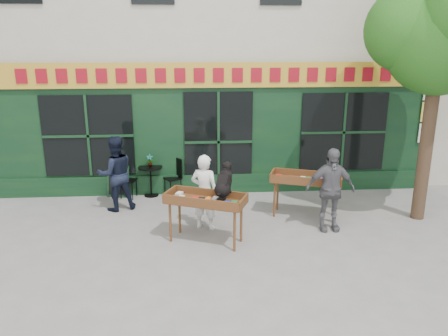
{
  "coord_description": "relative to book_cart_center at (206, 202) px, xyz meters",
  "views": [
    {
      "loc": [
        -0.65,
        -8.4,
        3.73
      ],
      "look_at": [
        0.01,
        0.5,
        1.18
      ],
      "focal_mm": 35.0,
      "sensor_mm": 36.0,
      "label": 1
    }
  ],
  "objects": [
    {
      "name": "potted_plant",
      "position": [
        -1.3,
        2.77,
        0.1
      ],
      "size": [
        0.17,
        0.12,
        0.32
      ],
      "primitive_type": "imported",
      "rotation": [
        0.0,
        0.0,
        0.03
      ],
      "color": "gray",
      "rests_on": "bistro_table"
    },
    {
      "name": "dog",
      "position": [
        0.35,
        -0.05,
        0.47
      ],
      "size": [
        0.55,
        0.68,
        0.6
      ],
      "primitive_type": null,
      "rotation": [
        0.0,
        0.0,
        -0.4
      ],
      "color": "black",
      "rests_on": "book_cart_center"
    },
    {
      "name": "bistro_chair_left",
      "position": [
        -1.93,
        2.7,
        -0.26
      ],
      "size": [
        0.44,
        0.43,
        0.95
      ],
      "rotation": [
        0.0,
        0.0,
        1.34
      ],
      "color": "black",
      "rests_on": "ground"
    },
    {
      "name": "building",
      "position": [
        0.43,
        6.55,
        4.15
      ],
      "size": [
        14.0,
        7.26,
        10.0
      ],
      "color": "beige",
      "rests_on": "ground"
    },
    {
      "name": "bistro_table",
      "position": [
        -1.3,
        2.77,
        -0.28
      ],
      "size": [
        0.6,
        0.6,
        0.76
      ],
      "color": "black",
      "rests_on": "ground"
    },
    {
      "name": "chalkboard",
      "position": [
        -2.11,
        2.76,
        -0.42
      ],
      "size": [
        0.58,
        0.28,
        0.79
      ],
      "rotation": [
        0.0,
        0.0,
        -0.17
      ],
      "color": "black",
      "rests_on": "ground"
    },
    {
      "name": "ground",
      "position": [
        0.43,
        0.57,
        -0.82
      ],
      "size": [
        80.0,
        80.0,
        0.0
      ],
      "primitive_type": "plane",
      "color": "slate",
      "rests_on": "ground"
    },
    {
      "name": "book_cart_right",
      "position": [
        2.25,
        1.16,
        0.0
      ],
      "size": [
        1.62,
        1.09,
        0.99
      ],
      "rotation": [
        0.0,
        0.0,
        -0.35
      ],
      "color": "brown",
      "rests_on": "ground"
    },
    {
      "name": "street_tree",
      "position": [
        4.77,
        0.93,
        3.29
      ],
      "size": [
        3.05,
        2.9,
        5.6
      ],
      "color": "#382619",
      "rests_on": "ground"
    },
    {
      "name": "man_right",
      "position": [
        2.55,
        0.41,
        0.05
      ],
      "size": [
        1.02,
        0.43,
        1.74
      ],
      "primitive_type": "imported",
      "rotation": [
        0.0,
        0.0,
        0.0
      ],
      "color": "#55555A",
      "rests_on": "ground"
    },
    {
      "name": "book_cart_center",
      "position": [
        0.0,
        0.0,
        0.0
      ],
      "size": [
        1.62,
        1.15,
        0.99
      ],
      "rotation": [
        0.0,
        0.0,
        -0.4
      ],
      "color": "brown",
      "rests_on": "ground"
    },
    {
      "name": "bistro_chair_right",
      "position": [
        -0.67,
        2.82,
        -0.26
      ],
      "size": [
        0.5,
        0.5,
        0.95
      ],
      "rotation": [
        0.0,
        0.0,
        -1.01
      ],
      "color": "black",
      "rests_on": "ground"
    },
    {
      "name": "woman",
      "position": [
        -0.0,
        0.65,
        -0.03
      ],
      "size": [
        0.68,
        0.58,
        1.59
      ],
      "primitive_type": "imported",
      "rotation": [
        0.0,
        0.0,
        2.75
      ],
      "color": "white",
      "rests_on": "ground"
    },
    {
      "name": "man_left",
      "position": [
        -2.0,
        1.88,
        0.05
      ],
      "size": [
        1.03,
        0.93,
        1.74
      ],
      "primitive_type": "imported",
      "rotation": [
        0.0,
        0.0,
        3.52
      ],
      "color": "black",
      "rests_on": "ground"
    }
  ]
}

